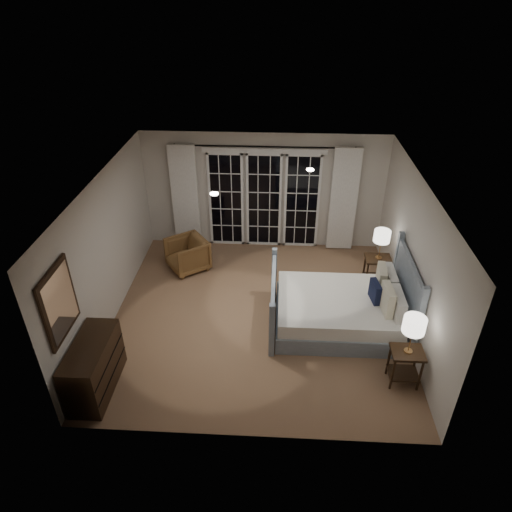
# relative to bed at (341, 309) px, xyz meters

# --- Properties ---
(floor) EXTENTS (5.00, 5.00, 0.00)m
(floor) POSITION_rel_bed_xyz_m (-1.42, 0.19, -0.33)
(floor) COLOR olive
(floor) RESTS_ON ground
(ceiling) EXTENTS (5.00, 5.00, 0.00)m
(ceiling) POSITION_rel_bed_xyz_m (-1.42, 0.19, 2.17)
(ceiling) COLOR white
(ceiling) RESTS_ON wall_back
(wall_left) EXTENTS (0.02, 5.00, 2.50)m
(wall_left) POSITION_rel_bed_xyz_m (-3.92, 0.19, 0.92)
(wall_left) COLOR beige
(wall_left) RESTS_ON floor
(wall_right) EXTENTS (0.02, 5.00, 2.50)m
(wall_right) POSITION_rel_bed_xyz_m (1.08, 0.19, 0.92)
(wall_right) COLOR beige
(wall_right) RESTS_ON floor
(wall_back) EXTENTS (5.00, 0.02, 2.50)m
(wall_back) POSITION_rel_bed_xyz_m (-1.42, 2.69, 0.92)
(wall_back) COLOR beige
(wall_back) RESTS_ON floor
(wall_front) EXTENTS (5.00, 0.02, 2.50)m
(wall_front) POSITION_rel_bed_xyz_m (-1.42, -2.31, 0.92)
(wall_front) COLOR beige
(wall_front) RESTS_ON floor
(french_doors) EXTENTS (2.50, 0.04, 2.20)m
(french_doors) POSITION_rel_bed_xyz_m (-1.42, 2.65, 0.76)
(french_doors) COLOR black
(french_doors) RESTS_ON wall_back
(curtain_rod) EXTENTS (3.50, 0.03, 0.03)m
(curtain_rod) POSITION_rel_bed_xyz_m (-1.42, 2.59, 1.92)
(curtain_rod) COLOR black
(curtain_rod) RESTS_ON wall_back
(curtain_left) EXTENTS (0.55, 0.10, 2.25)m
(curtain_left) POSITION_rel_bed_xyz_m (-3.07, 2.57, 0.82)
(curtain_left) COLOR white
(curtain_left) RESTS_ON curtain_rod
(curtain_right) EXTENTS (0.55, 0.10, 2.25)m
(curtain_right) POSITION_rel_bed_xyz_m (0.23, 2.57, 0.82)
(curtain_right) COLOR white
(curtain_right) RESTS_ON curtain_rod
(downlight_a) EXTENTS (0.12, 0.12, 0.01)m
(downlight_a) POSITION_rel_bed_xyz_m (-0.62, 0.79, 2.16)
(downlight_a) COLOR white
(downlight_a) RESTS_ON ceiling
(downlight_b) EXTENTS (0.12, 0.12, 0.01)m
(downlight_b) POSITION_rel_bed_xyz_m (-2.02, -0.21, 2.16)
(downlight_b) COLOR white
(downlight_b) RESTS_ON ceiling
(bed) EXTENTS (2.22, 1.60, 1.30)m
(bed) POSITION_rel_bed_xyz_m (0.00, 0.00, 0.00)
(bed) COLOR #8791A4
(bed) RESTS_ON floor
(nightstand_left) EXTENTS (0.46, 0.37, 0.60)m
(nightstand_left) POSITION_rel_bed_xyz_m (0.79, -1.25, 0.07)
(nightstand_left) COLOR #312010
(nightstand_left) RESTS_ON floor
(nightstand_right) EXTENTS (0.48, 0.38, 0.62)m
(nightstand_right) POSITION_rel_bed_xyz_m (0.79, 1.20, 0.08)
(nightstand_right) COLOR #312010
(nightstand_right) RESTS_ON floor
(lamp_left) EXTENTS (0.31, 0.31, 0.60)m
(lamp_left) POSITION_rel_bed_xyz_m (0.79, -1.25, 0.76)
(lamp_left) COLOR #BB854A
(lamp_left) RESTS_ON nightstand_left
(lamp_right) EXTENTS (0.30, 0.30, 0.58)m
(lamp_right) POSITION_rel_bed_xyz_m (0.79, 1.20, 0.76)
(lamp_right) COLOR #BB854A
(lamp_right) RESTS_ON nightstand_right
(armchair) EXTENTS (1.01, 1.01, 0.67)m
(armchair) POSITION_rel_bed_xyz_m (-2.91, 1.58, 0.01)
(armchair) COLOR brown
(armchair) RESTS_ON floor
(dresser) EXTENTS (0.49, 1.16, 0.82)m
(dresser) POSITION_rel_bed_xyz_m (-3.65, -1.61, 0.08)
(dresser) COLOR #312010
(dresser) RESTS_ON floor
(mirror) EXTENTS (0.05, 0.85, 1.00)m
(mirror) POSITION_rel_bed_xyz_m (-3.88, -1.61, 1.22)
(mirror) COLOR #312010
(mirror) RESTS_ON wall_left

